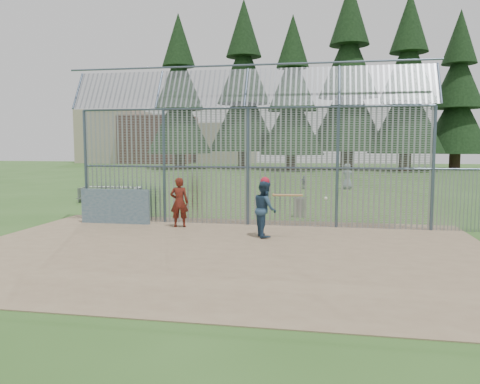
% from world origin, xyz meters
% --- Properties ---
extents(ground, '(120.00, 120.00, 0.00)m').
position_xyz_m(ground, '(0.00, 0.00, 0.00)').
color(ground, '#2D511E').
rests_on(ground, ground).
extents(dirt_infield, '(14.00, 10.00, 0.02)m').
position_xyz_m(dirt_infield, '(0.00, -0.50, 0.01)').
color(dirt_infield, '#756047').
rests_on(dirt_infield, ground).
extents(dugout_wall, '(2.50, 0.12, 1.20)m').
position_xyz_m(dugout_wall, '(-4.60, 2.90, 0.62)').
color(dugout_wall, '#38566B').
rests_on(dugout_wall, dirt_infield).
extents(batter, '(0.88, 0.99, 1.68)m').
position_xyz_m(batter, '(0.85, 1.49, 0.86)').
color(batter, navy).
rests_on(batter, dirt_infield).
extents(onlooker, '(0.67, 0.50, 1.67)m').
position_xyz_m(onlooker, '(-2.18, 2.62, 0.85)').
color(onlooker, maroon).
rests_on(onlooker, dirt_infield).
extents(bg_kid_standing, '(0.90, 0.70, 1.62)m').
position_xyz_m(bg_kid_standing, '(3.98, 17.63, 0.81)').
color(bg_kid_standing, gray).
rests_on(bg_kid_standing, ground).
extents(bg_kid_seated, '(0.50, 0.46, 0.81)m').
position_xyz_m(bg_kid_seated, '(1.30, 17.40, 0.41)').
color(bg_kid_seated, slate).
rests_on(bg_kid_seated, ground).
extents(batting_gear, '(1.97, 0.49, 0.61)m').
position_xyz_m(batting_gear, '(1.02, 1.45, 1.60)').
color(batting_gear, '#AE172C').
rests_on(batting_gear, ground).
extents(trash_can, '(0.56, 0.56, 0.82)m').
position_xyz_m(trash_can, '(1.67, 5.68, 0.38)').
color(trash_can, gray).
rests_on(trash_can, ground).
extents(bleacher, '(3.00, 0.95, 0.72)m').
position_xyz_m(bleacher, '(-7.58, 8.61, 0.41)').
color(bleacher, gray).
rests_on(bleacher, ground).
extents(backstop_fence, '(20.09, 0.81, 5.30)m').
position_xyz_m(backstop_fence, '(1.81, 3.43, 2.36)').
color(backstop_fence, '#47566B').
rests_on(backstop_fence, ground).
extents(conifer_row, '(38.48, 12.26, 20.20)m').
position_xyz_m(conifer_row, '(1.93, 41.51, 10.83)').
color(conifer_row, '#332319').
rests_on(conifer_row, ground).
extents(distant_buildings, '(26.50, 10.50, 8.00)m').
position_xyz_m(distant_buildings, '(-23.18, 56.49, 3.60)').
color(distant_buildings, brown).
rests_on(distant_buildings, ground).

